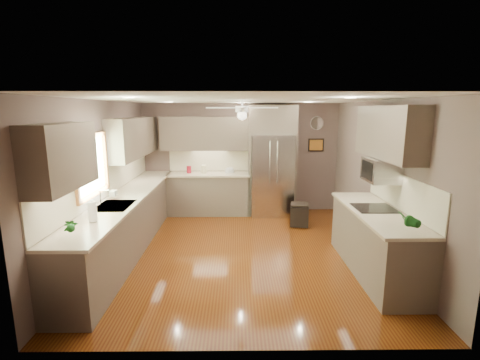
{
  "coord_description": "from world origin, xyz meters",
  "views": [
    {
      "loc": [
        -0.09,
        -5.54,
        2.34
      ],
      "look_at": [
        -0.03,
        0.6,
        1.1
      ],
      "focal_mm": 26.0,
      "sensor_mm": 36.0,
      "label": 1
    }
  ],
  "objects_px": {
    "bowl": "(230,172)",
    "microwave": "(381,170)",
    "paper_towel": "(93,211)",
    "stool": "(299,215)",
    "canister_c": "(204,169)",
    "potted_plant_left": "(69,226)",
    "refrigerator": "(272,163)",
    "soap_bottle": "(114,193)",
    "potted_plant_right": "(409,220)",
    "canister_a": "(189,170)"
  },
  "relations": [
    {
      "from": "paper_towel",
      "to": "stool",
      "type": "bearing_deg",
      "value": 39.35
    },
    {
      "from": "stool",
      "to": "refrigerator",
      "type": "bearing_deg",
      "value": 119.1
    },
    {
      "from": "bowl",
      "to": "paper_towel",
      "type": "relative_size",
      "value": 0.77
    },
    {
      "from": "soap_bottle",
      "to": "microwave",
      "type": "height_order",
      "value": "microwave"
    },
    {
      "from": "potted_plant_left",
      "to": "canister_c",
      "type": "bearing_deg",
      "value": 74.5
    },
    {
      "from": "canister_a",
      "to": "microwave",
      "type": "height_order",
      "value": "microwave"
    },
    {
      "from": "stool",
      "to": "paper_towel",
      "type": "distance_m",
      "value": 4.12
    },
    {
      "from": "bowl",
      "to": "refrigerator",
      "type": "relative_size",
      "value": 0.09
    },
    {
      "from": "bowl",
      "to": "refrigerator",
      "type": "height_order",
      "value": "refrigerator"
    },
    {
      "from": "canister_a",
      "to": "microwave",
      "type": "xyz_separation_m",
      "value": [
        3.2,
        -2.78,
        0.46
      ]
    },
    {
      "from": "paper_towel",
      "to": "bowl",
      "type": "bearing_deg",
      "value": 64.32
    },
    {
      "from": "canister_c",
      "to": "microwave",
      "type": "distance_m",
      "value": 3.97
    },
    {
      "from": "canister_a",
      "to": "bowl",
      "type": "relative_size",
      "value": 0.78
    },
    {
      "from": "potted_plant_right",
      "to": "stool",
      "type": "height_order",
      "value": "potted_plant_right"
    },
    {
      "from": "microwave",
      "to": "stool",
      "type": "xyz_separation_m",
      "value": [
        -0.84,
        1.83,
        -1.24
      ]
    },
    {
      "from": "canister_c",
      "to": "paper_towel",
      "type": "xyz_separation_m",
      "value": [
        -1.1,
        -3.46,
        0.05
      ]
    },
    {
      "from": "potted_plant_left",
      "to": "stool",
      "type": "distance_m",
      "value": 4.52
    },
    {
      "from": "potted_plant_left",
      "to": "stool",
      "type": "xyz_separation_m",
      "value": [
        3.14,
        3.14,
        -0.84
      ]
    },
    {
      "from": "potted_plant_left",
      "to": "refrigerator",
      "type": "relative_size",
      "value": 0.12
    },
    {
      "from": "canister_c",
      "to": "bowl",
      "type": "xyz_separation_m",
      "value": [
        0.58,
        0.02,
        -0.06
      ]
    },
    {
      "from": "canister_a",
      "to": "soap_bottle",
      "type": "bearing_deg",
      "value": -110.99
    },
    {
      "from": "refrigerator",
      "to": "stool",
      "type": "distance_m",
      "value": 1.39
    },
    {
      "from": "soap_bottle",
      "to": "bowl",
      "type": "distance_m",
      "value": 2.93
    },
    {
      "from": "refrigerator",
      "to": "paper_towel",
      "type": "relative_size",
      "value": 8.89
    },
    {
      "from": "potted_plant_right",
      "to": "bowl",
      "type": "height_order",
      "value": "potted_plant_right"
    },
    {
      "from": "potted_plant_right",
      "to": "microwave",
      "type": "distance_m",
      "value": 1.24
    },
    {
      "from": "potted_plant_left",
      "to": "refrigerator",
      "type": "height_order",
      "value": "refrigerator"
    },
    {
      "from": "potted_plant_right",
      "to": "canister_a",
      "type": "bearing_deg",
      "value": 127.85
    },
    {
      "from": "canister_a",
      "to": "bowl",
      "type": "distance_m",
      "value": 0.92
    },
    {
      "from": "refrigerator",
      "to": "microwave",
      "type": "distance_m",
      "value": 3.03
    },
    {
      "from": "refrigerator",
      "to": "microwave",
      "type": "bearing_deg",
      "value": -63.91
    },
    {
      "from": "canister_a",
      "to": "potted_plant_right",
      "type": "bearing_deg",
      "value": -52.15
    },
    {
      "from": "stool",
      "to": "soap_bottle",
      "type": "bearing_deg",
      "value": -157.16
    },
    {
      "from": "canister_c",
      "to": "potted_plant_left",
      "type": "distance_m",
      "value": 4.19
    },
    {
      "from": "bowl",
      "to": "microwave",
      "type": "bearing_deg",
      "value": -50.44
    },
    {
      "from": "soap_bottle",
      "to": "potted_plant_right",
      "type": "distance_m",
      "value": 4.28
    },
    {
      "from": "canister_a",
      "to": "refrigerator",
      "type": "height_order",
      "value": "refrigerator"
    },
    {
      "from": "canister_c",
      "to": "potted_plant_left",
      "type": "bearing_deg",
      "value": -105.5
    },
    {
      "from": "canister_a",
      "to": "soap_bottle",
      "type": "distance_m",
      "value": 2.49
    },
    {
      "from": "canister_a",
      "to": "paper_towel",
      "type": "relative_size",
      "value": 0.6
    },
    {
      "from": "paper_towel",
      "to": "potted_plant_left",
      "type": "bearing_deg",
      "value": -92.14
    },
    {
      "from": "canister_c",
      "to": "paper_towel",
      "type": "distance_m",
      "value": 3.63
    },
    {
      "from": "microwave",
      "to": "soap_bottle",
      "type": "bearing_deg",
      "value": 173.63
    },
    {
      "from": "refrigerator",
      "to": "paper_towel",
      "type": "distance_m",
      "value": 4.33
    },
    {
      "from": "potted_plant_right",
      "to": "bowl",
      "type": "relative_size",
      "value": 1.48
    },
    {
      "from": "bowl",
      "to": "paper_towel",
      "type": "xyz_separation_m",
      "value": [
        -1.68,
        -3.48,
        0.11
      ]
    },
    {
      "from": "stool",
      "to": "bowl",
      "type": "bearing_deg",
      "value": 147.19
    },
    {
      "from": "potted_plant_right",
      "to": "paper_towel",
      "type": "distance_m",
      "value": 3.85
    },
    {
      "from": "refrigerator",
      "to": "microwave",
      "type": "xyz_separation_m",
      "value": [
        1.33,
        -2.71,
        0.29
      ]
    },
    {
      "from": "soap_bottle",
      "to": "paper_towel",
      "type": "distance_m",
      "value": 1.19
    }
  ]
}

